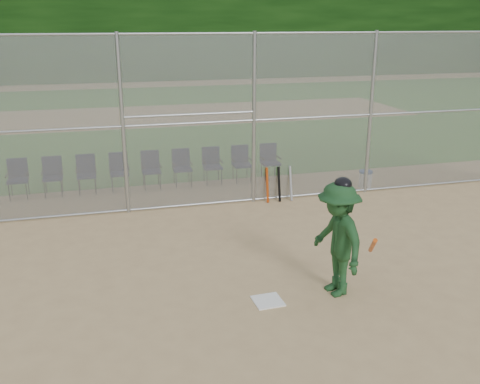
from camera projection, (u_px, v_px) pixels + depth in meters
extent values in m
plane|color=tan|center=(282.00, 308.00, 8.22)|extent=(100.00, 100.00, 0.00)
plane|color=#2E681F|center=(154.00, 115.00, 24.78)|extent=(100.00, 100.00, 0.00)
plane|color=tan|center=(154.00, 115.00, 24.78)|extent=(24.00, 24.00, 0.00)
cube|color=gray|center=(212.00, 122.00, 12.21)|extent=(16.00, 0.02, 4.00)
cylinder|color=#9EA3A8|center=(211.00, 33.00, 11.61)|extent=(16.00, 0.05, 0.05)
cube|color=black|center=(125.00, 2.00, 38.73)|extent=(80.00, 5.00, 11.00)
cube|color=white|center=(268.00, 301.00, 8.41)|extent=(0.47, 0.47, 0.02)
imported|color=#1B4421|center=(337.00, 239.00, 8.42)|extent=(0.83, 1.28, 1.87)
ellipsoid|color=black|center=(341.00, 185.00, 8.14)|extent=(0.27, 0.30, 0.23)
cylinder|color=#DA5214|center=(373.00, 246.00, 8.14)|extent=(0.38, 0.70, 0.52)
cylinder|color=white|center=(365.00, 180.00, 14.12)|extent=(0.33, 0.33, 0.40)
cylinder|color=#23479A|center=(366.00, 172.00, 14.05)|extent=(0.35, 0.35, 0.05)
cylinder|color=#D84C14|center=(267.00, 185.00, 12.91)|extent=(0.06, 0.20, 0.85)
cylinder|color=black|center=(279.00, 184.00, 12.98)|extent=(0.06, 0.22, 0.85)
cylinder|color=#B2B2B7|center=(291.00, 183.00, 13.06)|extent=(0.06, 0.25, 0.84)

